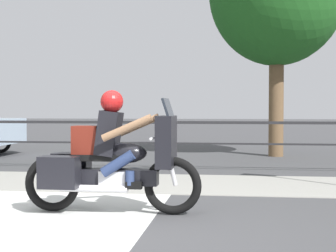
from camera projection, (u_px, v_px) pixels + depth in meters
name	position (u px, v px, depth m)	size (l,w,h in m)	color
ground_plane	(111.00, 227.00, 5.77)	(120.00, 120.00, 0.00)	#424244
sidewalk_band	(157.00, 183.00, 9.14)	(44.00, 2.40, 0.01)	#99968E
crosswalk_band	(5.00, 228.00, 5.72)	(3.14, 6.00, 0.01)	silver
fence_railing	(170.00, 131.00, 11.02)	(36.00, 0.05, 1.06)	#232326
motorcycle	(111.00, 159.00, 6.51)	(2.29, 0.76, 1.56)	black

